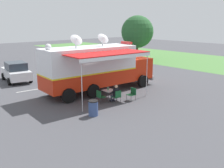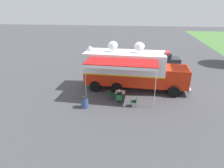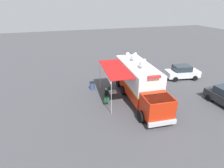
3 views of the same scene
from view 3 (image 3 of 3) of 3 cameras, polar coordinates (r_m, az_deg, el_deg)
The scene contains 11 objects.
ground_plane at distance 19.76m, azimuth 7.43°, elevation -3.56°, with size 100.00×100.00×0.00m, color #47474C.
lot_stripe at distance 22.77m, azimuth 13.94°, elevation -0.16°, with size 0.12×4.80×0.01m, color silver.
command_truck at distance 18.28m, azimuth 8.48°, elevation 0.75°, with size 5.19×9.62×4.53m.
folding_table at distance 18.78m, azimuth 0.25°, elevation -2.59°, with size 0.85×0.85×0.73m.
water_bottle at distance 18.79m, azimuth 0.37°, elevation -2.02°, with size 0.07×0.07×0.22m.
folding_chair_at_table at distance 18.68m, azimuth -2.12°, elevation -3.32°, with size 0.51×0.51×0.87m.
folding_chair_beside_table at distance 19.57m, azimuth -0.56°, elevation -1.93°, with size 0.51×0.51×0.87m.
folding_chair_spare_by_truck at distance 17.59m, azimuth -1.71°, elevation -5.21°, with size 0.48×0.48×0.87m.
seated_responder at distance 18.64m, azimuth -1.56°, elevation -2.88°, with size 0.68×0.57×1.25m.
trash_bin at distance 20.84m, azimuth -6.17°, elevation -0.53°, with size 0.57×0.57×0.91m.
car_behind_truck at distance 25.22m, azimuth 21.02°, elevation 3.50°, with size 4.43×2.50×1.76m.
Camera 3 is at (7.52, 15.77, 9.23)m, focal length 29.32 mm.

